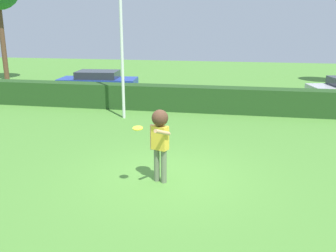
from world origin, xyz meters
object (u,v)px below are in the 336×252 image
(person, at_px, (160,135))
(parked_car_blue, at_px, (98,81))
(frisbee, at_px, (138,128))
(lamppost, at_px, (121,35))

(person, relative_size, parked_car_blue, 0.42)
(person, distance_m, parked_car_blue, 12.49)
(person, xyz_separation_m, frisbee, (-0.40, -0.52, 0.29))
(frisbee, bearing_deg, person, 52.91)
(person, distance_m, lamppost, 6.93)
(frisbee, bearing_deg, parked_car_blue, 115.28)
(frisbee, relative_size, lamppost, 0.04)
(frisbee, xyz_separation_m, lamppost, (-2.40, 6.50, 1.83))
(frisbee, xyz_separation_m, parked_car_blue, (-5.46, 11.55, -0.81))
(person, height_order, parked_car_blue, person)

